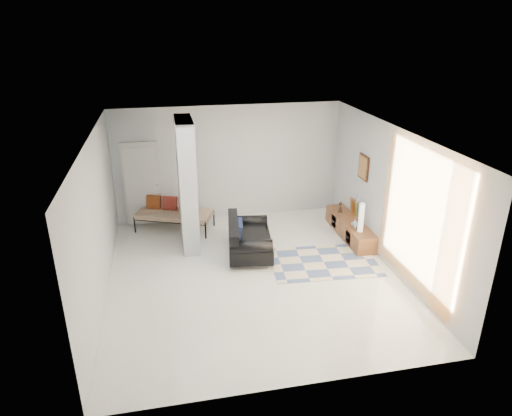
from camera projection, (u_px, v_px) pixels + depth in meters
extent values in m
plane|color=silver|center=(253.00, 275.00, 8.93)|extent=(6.00, 6.00, 0.00)
plane|color=white|center=(253.00, 134.00, 7.87)|extent=(6.00, 6.00, 0.00)
plane|color=#BBBEC0|center=(229.00, 163.00, 11.12)|extent=(6.00, 0.00, 6.00)
plane|color=#BBBEC0|center=(300.00, 299.00, 5.68)|extent=(6.00, 0.00, 6.00)
plane|color=#BBBEC0|center=(97.00, 221.00, 7.89)|extent=(0.00, 6.00, 6.00)
plane|color=#BBBEC0|center=(390.00, 198.00, 8.91)|extent=(0.00, 6.00, 6.00)
cube|color=#B2B7BA|center=(187.00, 185.00, 9.64)|extent=(0.35, 1.20, 2.80)
cube|color=beige|center=(142.00, 184.00, 10.83)|extent=(0.85, 0.06, 2.04)
plane|color=#FFA343|center=(418.00, 219.00, 7.84)|extent=(0.00, 2.55, 2.55)
cube|color=#3E1F11|center=(364.00, 167.00, 9.95)|extent=(0.04, 0.45, 0.55)
cube|color=brown|center=(350.00, 228.00, 10.46)|extent=(0.45, 1.99, 0.40)
cube|color=#3E1F11|center=(348.00, 237.00, 10.02)|extent=(0.02, 0.26, 0.28)
cube|color=#3E1F11|center=(334.00, 221.00, 10.82)|extent=(0.02, 0.26, 0.28)
cube|color=#C9853B|center=(354.00, 207.00, 10.59)|extent=(0.09, 0.32, 0.40)
cube|color=silver|center=(354.00, 226.00, 9.95)|extent=(0.04, 0.10, 0.12)
cylinder|color=silver|center=(235.00, 267.00, 9.13)|extent=(0.05, 0.05, 0.10)
cylinder|color=silver|center=(233.00, 239.00, 10.27)|extent=(0.05, 0.05, 0.10)
cylinder|color=silver|center=(268.00, 265.00, 9.18)|extent=(0.05, 0.05, 0.10)
cylinder|color=silver|center=(263.00, 238.00, 10.31)|extent=(0.05, 0.05, 0.10)
cube|color=black|center=(250.00, 243.00, 9.65)|extent=(1.07, 1.57, 0.30)
cube|color=black|center=(233.00, 230.00, 9.50)|extent=(0.39, 1.48, 0.36)
cylinder|color=black|center=(251.00, 247.00, 8.99)|extent=(0.87, 0.39, 0.28)
cylinder|color=black|center=(248.00, 222.00, 10.13)|extent=(0.87, 0.39, 0.28)
cube|color=black|center=(239.00, 229.00, 9.50)|extent=(0.21, 0.55, 0.31)
cylinder|color=black|center=(135.00, 225.00, 10.64)|extent=(0.04, 0.04, 0.40)
cylinder|color=black|center=(206.00, 231.00, 10.35)|extent=(0.04, 0.04, 0.40)
cylinder|color=black|center=(147.00, 213.00, 11.28)|extent=(0.04, 0.04, 0.40)
cylinder|color=black|center=(214.00, 218.00, 10.99)|extent=(0.04, 0.04, 0.40)
cube|color=#C1AB8D|center=(174.00, 214.00, 10.75)|extent=(1.88, 1.33, 0.12)
cube|color=brown|center=(154.00, 202.00, 10.89)|extent=(0.38, 0.28, 0.33)
cube|color=maroon|center=(170.00, 203.00, 10.82)|extent=(0.38, 0.28, 0.33)
cube|color=brown|center=(186.00, 204.00, 10.76)|extent=(0.38, 0.28, 0.33)
cube|color=beige|center=(324.00, 262.00, 9.40)|extent=(2.27, 1.60, 0.01)
cylinder|color=white|center=(361.00, 218.00, 9.74)|extent=(0.12, 0.12, 0.63)
imported|color=#B8C3BD|center=(355.00, 223.00, 10.01)|extent=(0.20, 0.20, 0.18)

